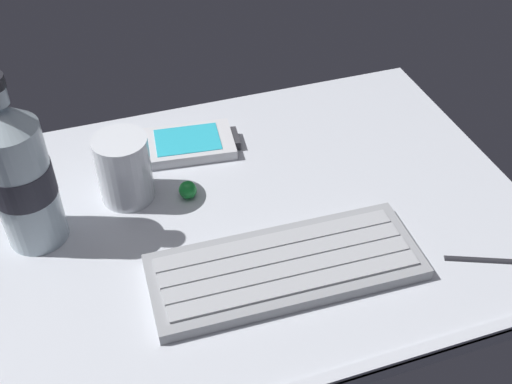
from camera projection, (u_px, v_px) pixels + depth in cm
name	position (u px, v px, depth cm)	size (l,w,h in cm)	color
ground_plane	(257.00, 218.00, 74.43)	(64.00, 48.00, 2.80)	silver
keyboard	(289.00, 266.00, 66.44)	(29.34, 11.92, 1.70)	#93969B
handheld_device	(189.00, 144.00, 82.52)	(13.37, 8.92, 1.50)	silver
juice_cup	(125.00, 171.00, 73.36)	(6.40, 6.40, 8.50)	silver
water_bottle	(20.00, 175.00, 64.92)	(6.73, 6.73, 20.80)	silver
trackball_mouse	(188.00, 190.00, 75.09)	(2.20, 2.20, 2.20)	#198C33
stylus_pen	(489.00, 259.00, 67.78)	(0.70, 0.70, 9.50)	#26262B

